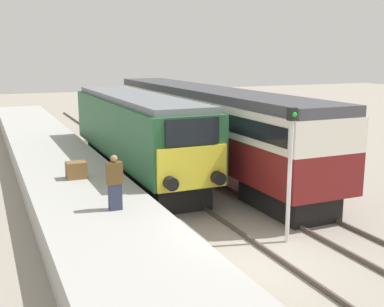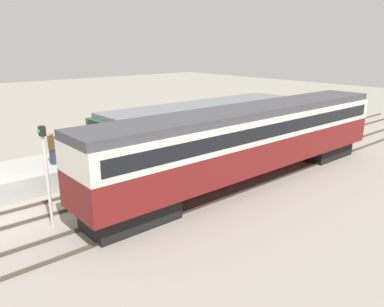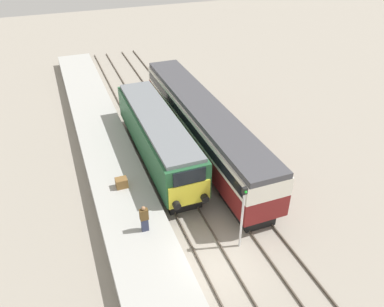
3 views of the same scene
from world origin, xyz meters
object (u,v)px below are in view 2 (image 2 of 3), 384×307
at_px(locomotive, 201,133).
at_px(signal_post, 46,169).
at_px(luggage_crate, 121,143).
at_px(person_on_platform, 52,148).
at_px(passenger_carriage, 251,137).

xyz_separation_m(locomotive, signal_post, (1.70, -9.23, 0.32)).
bearing_deg(signal_post, luggage_crate, 129.72).
height_order(person_on_platform, signal_post, signal_post).
relative_size(locomotive, person_on_platform, 7.96).
xyz_separation_m(person_on_platform, signal_post, (4.61, -1.94, 0.53)).
bearing_deg(person_on_platform, luggage_crate, 95.14).
height_order(signal_post, luggage_crate, signal_post).
xyz_separation_m(passenger_carriage, person_on_platform, (-6.31, -7.53, -0.53)).
distance_m(passenger_carriage, luggage_crate, 7.60).
height_order(locomotive, person_on_platform, locomotive).
height_order(passenger_carriage, luggage_crate, passenger_carriage).
xyz_separation_m(passenger_carriage, signal_post, (-1.70, -9.47, -0.00)).
distance_m(signal_post, luggage_crate, 7.85).
distance_m(person_on_platform, luggage_crate, 4.09).
relative_size(person_on_platform, signal_post, 0.41).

